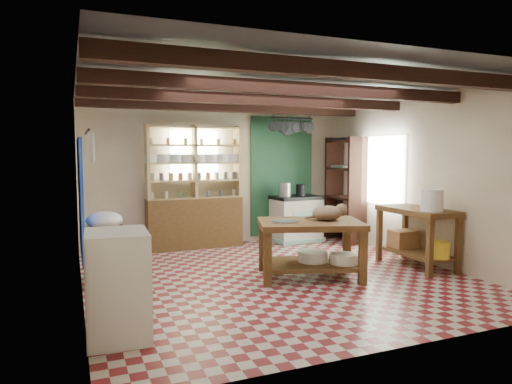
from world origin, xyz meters
name	(u,v)px	position (x,y,z in m)	size (l,w,h in m)	color
floor	(276,277)	(0.00, 0.00, -0.01)	(5.00, 5.00, 0.02)	maroon
ceiling	(277,86)	(0.00, 0.00, 2.60)	(5.00, 5.00, 0.02)	#45454A
wall_back	(220,175)	(0.00, 2.50, 1.30)	(5.00, 0.04, 2.60)	beige
wall_front	(400,201)	(0.00, -2.50, 1.30)	(5.00, 0.04, 2.60)	beige
wall_left	(79,189)	(-2.50, 0.00, 1.30)	(0.04, 5.00, 2.60)	beige
wall_right	(422,179)	(2.50, 0.00, 1.30)	(0.04, 5.00, 2.60)	beige
ceiling_beams	(277,95)	(0.00, 0.00, 2.48)	(5.00, 3.80, 0.15)	black
blue_wall_patch	(81,198)	(-2.47, 0.90, 1.10)	(0.04, 1.40, 1.60)	blue
green_wall_patch	(282,176)	(1.25, 2.47, 1.25)	(1.30, 0.04, 2.30)	#1D4A2F
window_back	(194,153)	(-0.50, 2.48, 1.70)	(0.90, 0.02, 0.80)	silver
window_right	(381,170)	(2.48, 1.00, 1.40)	(0.02, 1.30, 1.20)	silver
utensil_rail	(87,145)	(-2.44, -1.20, 1.78)	(0.06, 0.90, 0.28)	black
pot_rack	(292,127)	(1.25, 2.05, 2.18)	(0.86, 0.12, 0.36)	black
shelving_unit	(194,187)	(-0.55, 2.31, 1.10)	(1.70, 0.34, 2.20)	tan
tall_rack	(345,190)	(2.28, 1.80, 1.00)	(0.40, 0.86, 2.00)	black
work_table	(310,249)	(0.42, -0.19, 0.39)	(1.38, 0.92, 0.78)	brown
stove	(296,219)	(1.41, 2.15, 0.44)	(0.90, 0.61, 0.88)	beige
prep_table	(105,256)	(-2.20, 0.58, 0.36)	(0.49, 0.71, 0.72)	black
white_cabinet	(118,285)	(-2.22, -1.32, 0.50)	(0.55, 0.66, 1.00)	white
right_counter	(416,238)	(2.18, -0.28, 0.44)	(0.62, 1.24, 0.89)	brown
cat	(328,213)	(0.67, -0.22, 0.88)	(0.45, 0.34, 0.20)	#916F54
steel_tray	(285,221)	(0.07, -0.13, 0.79)	(0.36, 0.36, 0.02)	#A7A7AE
basin_large	(313,256)	(0.48, -0.16, 0.28)	(0.41, 0.41, 0.14)	white
basin_small	(344,259)	(0.81, -0.43, 0.27)	(0.38, 0.38, 0.13)	white
kettle_left	(285,190)	(1.16, 2.13, 1.01)	(0.22, 0.22, 0.26)	#A7A7AE
kettle_right	(301,190)	(1.51, 2.16, 0.99)	(0.17, 0.17, 0.22)	black
enamel_bowl	(104,220)	(-2.20, 0.58, 0.83)	(0.46, 0.46, 0.23)	white
white_bucket	(432,200)	(2.12, -0.63, 1.04)	(0.31, 0.31, 0.31)	white
wicker_basket	(403,239)	(2.18, 0.02, 0.37)	(0.38, 0.31, 0.27)	#A16D41
yellow_tub	(438,250)	(2.17, -0.73, 0.35)	(0.31, 0.31, 0.23)	yellow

